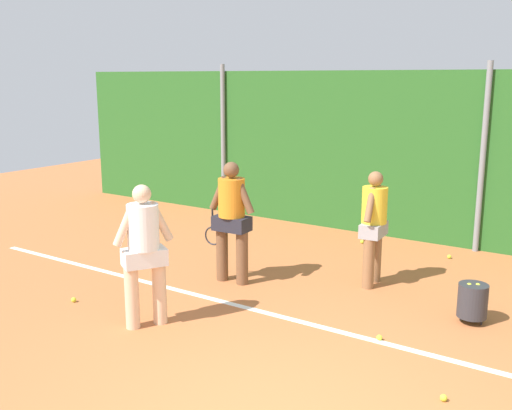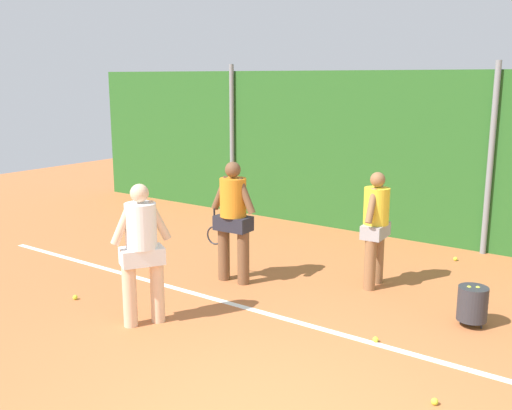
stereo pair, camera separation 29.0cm
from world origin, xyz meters
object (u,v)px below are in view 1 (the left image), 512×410
at_px(tennis_ball_5, 379,338).
at_px(tennis_ball_6, 74,300).
at_px(player_backcourt_far, 374,222).
at_px(ball_hopper, 473,300).
at_px(player_foreground_near, 144,248).
at_px(player_midcourt, 231,216).
at_px(tennis_ball_9, 362,242).
at_px(tennis_ball_0, 449,257).
at_px(tennis_ball_11, 444,398).

xyz_separation_m(tennis_ball_5, tennis_ball_6, (-3.90, -1.17, 0.00)).
height_order(player_backcourt_far, tennis_ball_5, player_backcourt_far).
xyz_separation_m(player_backcourt_far, ball_hopper, (1.57, -0.60, -0.65)).
xyz_separation_m(player_foreground_near, player_midcourt, (-0.05, 1.85, 0.02)).
relative_size(player_backcourt_far, tennis_ball_9, 25.46).
bearing_deg(player_backcourt_far, ball_hopper, 64.51).
xyz_separation_m(player_backcourt_far, tennis_ball_0, (0.59, 1.91, -0.91)).
bearing_deg(ball_hopper, tennis_ball_6, -153.91).
xyz_separation_m(player_midcourt, tennis_ball_6, (-1.30, -1.85, -0.97)).
distance_m(tennis_ball_9, tennis_ball_11, 5.38).
bearing_deg(player_backcourt_far, tennis_ball_5, 21.17).
distance_m(player_foreground_near, tennis_ball_9, 4.98).
relative_size(player_midcourt, tennis_ball_11, 27.24).
bearing_deg(tennis_ball_5, player_foreground_near, -155.21).
bearing_deg(tennis_ball_5, tennis_ball_0, 93.63).
bearing_deg(tennis_ball_9, tennis_ball_0, -1.56).
xyz_separation_m(ball_hopper, tennis_ball_5, (-0.75, -1.11, -0.26)).
relative_size(player_midcourt, tennis_ball_0, 27.24).
height_order(ball_hopper, tennis_ball_9, ball_hopper).
xyz_separation_m(tennis_ball_0, tennis_ball_5, (0.23, -3.62, 0.00)).
bearing_deg(tennis_ball_6, player_foreground_near, -0.10).
distance_m(player_midcourt, player_backcourt_far, 2.05).
distance_m(player_foreground_near, tennis_ball_5, 2.96).
relative_size(player_backcourt_far, ball_hopper, 3.27).
bearing_deg(player_backcourt_far, tennis_ball_0, 158.29).
bearing_deg(tennis_ball_11, tennis_ball_5, 137.97).
bearing_deg(player_backcourt_far, player_midcourt, -64.31).
distance_m(player_midcourt, tennis_ball_9, 3.23).
distance_m(tennis_ball_6, tennis_ball_11, 4.92).
bearing_deg(tennis_ball_9, tennis_ball_5, -63.57).
xyz_separation_m(player_foreground_near, tennis_ball_11, (3.55, 0.27, -0.95)).
bearing_deg(tennis_ball_6, player_midcourt, 54.84).
relative_size(player_foreground_near, tennis_ball_6, 26.57).
xyz_separation_m(player_midcourt, ball_hopper, (3.35, 0.43, -0.72)).
bearing_deg(ball_hopper, player_backcourt_far, 158.99).
height_order(tennis_ball_0, tennis_ball_11, same).
bearing_deg(ball_hopper, tennis_ball_9, 135.18).
relative_size(tennis_ball_5, tennis_ball_6, 1.00).
height_order(tennis_ball_6, tennis_ball_11, same).
relative_size(player_backcourt_far, tennis_ball_5, 25.46).
height_order(player_midcourt, tennis_ball_0, player_midcourt).
bearing_deg(tennis_ball_0, player_foreground_near, -115.75).
height_order(ball_hopper, tennis_ball_0, ball_hopper).
bearing_deg(player_foreground_near, tennis_ball_0, -175.09).
distance_m(player_midcourt, tennis_ball_0, 3.90).
height_order(tennis_ball_0, tennis_ball_9, same).
distance_m(player_midcourt, tennis_ball_11, 4.06).
xyz_separation_m(player_backcourt_far, tennis_ball_9, (-1.00, 1.95, -0.91)).
xyz_separation_m(player_foreground_near, tennis_ball_9, (0.72, 4.84, -0.95)).
height_order(player_backcourt_far, ball_hopper, player_backcourt_far).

